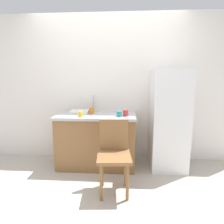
% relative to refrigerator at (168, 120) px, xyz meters
% --- Properties ---
extents(ground_plane, '(8.00, 8.00, 0.00)m').
position_rel_refrigerator_xyz_m(ground_plane, '(-0.97, -0.66, -0.76)').
color(ground_plane, '#BCB2A3').
extents(back_wall, '(4.80, 0.10, 2.43)m').
position_rel_refrigerator_xyz_m(back_wall, '(-0.97, 0.34, 0.45)').
color(back_wall, white).
rests_on(back_wall, ground_plane).
extents(cabinet_base, '(1.20, 0.60, 0.80)m').
position_rel_refrigerator_xyz_m(cabinet_base, '(-1.12, -0.01, -0.36)').
color(cabinet_base, olive).
rests_on(cabinet_base, ground_plane).
extents(countertop, '(1.24, 0.64, 0.04)m').
position_rel_refrigerator_xyz_m(countertop, '(-1.12, -0.01, 0.06)').
color(countertop, '#B7B7BC').
rests_on(countertop, cabinet_base).
extents(faucet, '(0.02, 0.02, 0.27)m').
position_rel_refrigerator_xyz_m(faucet, '(-1.20, 0.24, 0.21)').
color(faucet, '#B7B7BC').
rests_on(faucet, countertop).
extents(refrigerator, '(0.53, 0.58, 1.52)m').
position_rel_refrigerator_xyz_m(refrigerator, '(0.00, 0.00, 0.00)').
color(refrigerator, white).
rests_on(refrigerator, ground_plane).
extents(chair, '(0.43, 0.43, 0.89)m').
position_rel_refrigerator_xyz_m(chair, '(-0.81, -0.70, -0.26)').
color(chair, olive).
rests_on(chair, ground_plane).
extents(dish_tray, '(0.28, 0.20, 0.05)m').
position_rel_refrigerator_xyz_m(dish_tray, '(-1.40, 0.05, 0.10)').
color(dish_tray, white).
rests_on(dish_tray, countertop).
extents(cup_orange, '(0.08, 0.08, 0.10)m').
position_rel_refrigerator_xyz_m(cup_orange, '(-1.20, 0.07, 0.13)').
color(cup_orange, orange).
rests_on(cup_orange, countertop).
extents(cup_red, '(0.08, 0.08, 0.09)m').
position_rel_refrigerator_xyz_m(cup_red, '(-0.66, -0.11, 0.12)').
color(cup_red, red).
rests_on(cup_red, countertop).
extents(cup_teal, '(0.08, 0.08, 0.08)m').
position_rel_refrigerator_xyz_m(cup_teal, '(-0.76, -0.16, 0.12)').
color(cup_teal, teal).
rests_on(cup_teal, countertop).
extents(cup_yellow, '(0.07, 0.07, 0.09)m').
position_rel_refrigerator_xyz_m(cup_yellow, '(-1.32, -0.21, 0.12)').
color(cup_yellow, yellow).
rests_on(cup_yellow, countertop).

